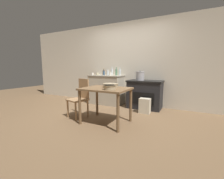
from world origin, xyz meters
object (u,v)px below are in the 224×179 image
(flour_sack, at_px, (145,106))
(stock_pot, at_px, (140,76))
(mixing_bowl_large, at_px, (110,85))
(stove, at_px, (145,94))
(bottle_left, at_px, (104,72))
(bottle_center, at_px, (104,73))
(bottle_center_right, at_px, (116,72))
(bottle_mid_left, at_px, (112,72))
(cup_mid_right, at_px, (98,74))
(bottle_far_left, at_px, (108,73))
(work_table, at_px, (106,94))
(cup_far_right, at_px, (110,74))
(cup_right, at_px, (92,74))
(mixing_bowl_small, at_px, (110,87))
(chair, at_px, (80,97))
(bottle_center_left, at_px, (120,72))

(flour_sack, height_order, stock_pot, stock_pot)
(mixing_bowl_large, bearing_deg, stove, 74.45)
(bottle_left, bearing_deg, bottle_center, -58.48)
(stock_pot, bearing_deg, bottle_center, 177.56)
(bottle_left, height_order, bottle_center_right, bottle_center_right)
(bottle_mid_left, xyz_separation_m, bottle_center, (-0.21, -0.16, -0.03))
(bottle_center_right, height_order, cup_mid_right, bottle_center_right)
(mixing_bowl_large, height_order, bottle_far_left, bottle_far_left)
(work_table, height_order, cup_far_right, cup_far_right)
(bottle_left, bearing_deg, mixing_bowl_large, -54.86)
(bottle_center, bearing_deg, bottle_far_left, 38.32)
(bottle_left, height_order, bottle_center, bottle_left)
(cup_right, bearing_deg, mixing_bowl_small, -45.92)
(chair, height_order, bottle_center, bottle_center)
(bottle_mid_left, relative_size, bottle_center, 1.45)
(flour_sack, distance_m, bottle_far_left, 1.70)
(stock_pot, relative_size, cup_right, 3.43)
(bottle_far_left, xyz_separation_m, bottle_center_right, (0.33, -0.04, 0.03))
(chair, xyz_separation_m, mixing_bowl_small, (0.92, -0.23, 0.32))
(stove, distance_m, mixing_bowl_small, 1.74)
(chair, bearing_deg, work_table, 9.72)
(mixing_bowl_small, height_order, cup_right, cup_right)
(flour_sack, height_order, bottle_mid_left, bottle_mid_left)
(bottle_center_right, bearing_deg, work_table, -71.42)
(flour_sack, relative_size, bottle_center_left, 1.56)
(bottle_mid_left, height_order, bottle_center_right, bottle_mid_left)
(mixing_bowl_small, distance_m, cup_right, 2.08)
(chair, xyz_separation_m, stock_pot, (1.01, 1.40, 0.45))
(bottle_far_left, height_order, cup_right, bottle_far_left)
(work_table, distance_m, bottle_mid_left, 1.89)
(mixing_bowl_large, bearing_deg, stock_pot, 79.66)
(chair, height_order, stock_pot, stock_pot)
(work_table, height_order, mixing_bowl_small, mixing_bowl_small)
(cup_right, bearing_deg, stock_pot, 5.60)
(work_table, relative_size, bottle_center_left, 3.88)
(stock_pot, bearing_deg, stove, 18.56)
(flour_sack, xyz_separation_m, mixing_bowl_large, (-0.52, -0.89, 0.60))
(flour_sack, xyz_separation_m, bottle_center_right, (-1.07, 0.52, 0.83))
(bottle_far_left, height_order, bottle_center, bottle_center)
(work_table, bearing_deg, flour_sack, 62.79)
(mixing_bowl_large, distance_m, bottle_center_left, 1.55)
(stock_pot, bearing_deg, bottle_center_right, 173.39)
(stove, xyz_separation_m, chair, (-1.15, -1.45, 0.07))
(bottle_mid_left, relative_size, cup_right, 3.33)
(flour_sack, bearing_deg, bottle_center_right, 154.21)
(mixing_bowl_large, bearing_deg, bottle_center_right, 111.35)
(mixing_bowl_large, xyz_separation_m, bottle_center, (-0.98, 1.37, 0.20))
(bottle_center_left, bearing_deg, stock_pot, -12.07)
(mixing_bowl_large, height_order, bottle_center, bottle_center)
(bottle_center_right, bearing_deg, bottle_left, 166.46)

